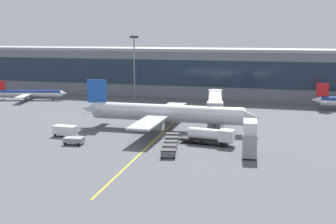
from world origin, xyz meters
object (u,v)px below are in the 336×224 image
Objects in this scene: catering_lift at (250,139)px; baggage_cart_3 at (172,140)px; main_airliner at (166,113)px; crew_van at (65,130)px; baggage_cart_1 at (169,149)px; pushback_tug at (73,140)px; baggage_cart_0 at (168,153)px; baggage_cart_4 at (173,137)px; commuter_jet_far at (30,93)px; fuel_tanker at (211,136)px; baggage_cart_2 at (171,144)px.

baggage_cart_3 is (-15.54, 4.04, -2.28)m from catering_lift.
crew_van is (-18.94, -11.87, -2.56)m from main_airliner.
crew_van is at bearing 164.70° from baggage_cart_1.
catering_lift is at bearing -14.56° from baggage_cart_3.
baggage_cart_0 is (20.57, -4.17, -0.07)m from pushback_tug.
baggage_cart_4 is at bearing 101.25° from baggage_cart_3.
commuter_jet_far reaches higher than crew_van.
fuel_tanker reaches higher than baggage_cart_2.
baggage_cart_3 is at bearing 101.25° from baggage_cart_0.
baggage_cart_3 is (-1.87, 9.42, 0.00)m from baggage_cart_0.
main_airliner is 14.47× the size of baggage_cart_1.
baggage_cart_0 is at bearing -78.75° from baggage_cart_1.
baggage_cart_0 is at bearing -11.47° from pushback_tug.
crew_van is 23.09m from baggage_cart_4.
fuel_tanker is 0.46× the size of commuter_jet_far.
crew_van is at bearing -177.83° from fuel_tanker.
baggage_cart_4 is (22.93, 2.63, -0.53)m from crew_van.
fuel_tanker is at bearing -32.23° from commuter_jet_far.
catering_lift is 16.22m from baggage_cart_3.
baggage_cart_2 is (19.33, 2.10, -0.07)m from pushback_tug.
fuel_tanker reaches higher than baggage_cart_1.
baggage_cart_3 is (-0.62, 3.14, 0.00)m from baggage_cart_2.
commuter_jet_far is at bearing 129.78° from pushback_tug.
main_airliner is 19.80m from baggage_cart_1.
baggage_cart_2 is (-14.92, 0.90, -2.28)m from catering_lift.
pushback_tug is at bearing -49.83° from crew_van.
commuter_jet_far is (-36.23, 43.58, 0.94)m from crew_van.
fuel_tanker is 79.52m from commuter_jet_far.
baggage_cart_4 reaches higher than pushback_tug.
fuel_tanker reaches higher than pushback_tug.
fuel_tanker reaches higher than baggage_cart_0.
pushback_tug is 1.40× the size of baggage_cart_4.
main_airliner is 8.30× the size of crew_van.
baggage_cart_3 is at bearing 15.66° from pushback_tug.
baggage_cart_1 is (24.80, -6.78, -0.53)m from crew_van.
pushback_tug is 1.40× the size of baggage_cart_3.
baggage_cart_0 is 1.00× the size of baggage_cart_2.
pushback_tug is 19.93m from baggage_cart_4.
catering_lift is 2.41× the size of baggage_cart_0.
catering_lift is 0.29× the size of commuter_jet_far.
main_airliner is 26.01m from catering_lift.
catering_lift is 14.87m from baggage_cart_0.
pushback_tug is 1.40× the size of baggage_cart_1.
catering_lift is 2.41× the size of baggage_cart_2.
catering_lift is (20.16, -16.42, -0.81)m from main_airliner.
baggage_cart_3 is (18.70, 5.24, -0.07)m from pushback_tug.
baggage_cart_2 is 6.40m from baggage_cart_4.
crew_van is at bearing -147.91° from main_airliner.
catering_lift is (34.25, 1.20, 2.22)m from pushback_tug.
baggage_cart_0 is at bearing -116.83° from fuel_tanker.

